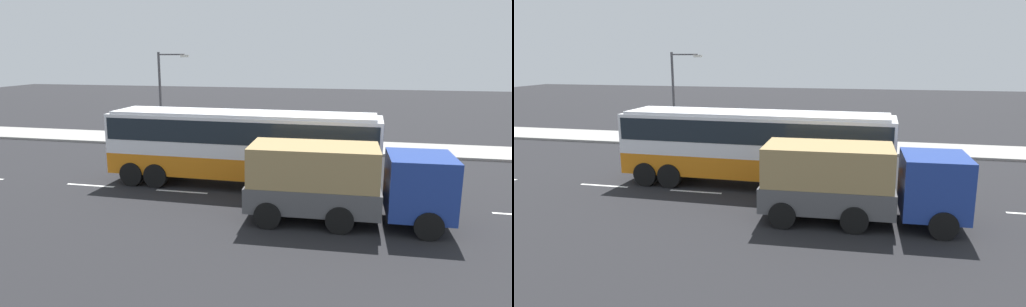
# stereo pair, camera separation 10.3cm
# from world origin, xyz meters

# --- Properties ---
(ground_plane) EXTENTS (120.00, 120.00, 0.00)m
(ground_plane) POSITION_xyz_m (0.00, 0.00, 0.00)
(ground_plane) COLOR black
(sidewalk_curb) EXTENTS (80.00, 4.00, 0.15)m
(sidewalk_curb) POSITION_xyz_m (0.00, 9.08, 0.07)
(sidewalk_curb) COLOR gray
(sidewalk_curb) RESTS_ON ground_plane
(lane_centreline) EXTENTS (47.15, 0.16, 0.01)m
(lane_centreline) POSITION_xyz_m (5.69, -2.18, 0.00)
(lane_centreline) COLOR white
(lane_centreline) RESTS_ON ground_plane
(coach_bus) EXTENTS (12.35, 2.94, 3.42)m
(coach_bus) POSITION_xyz_m (-1.78, -0.64, 2.12)
(coach_bus) COLOR orange
(coach_bus) RESTS_ON ground_plane
(cargo_truck) EXTENTS (7.21, 2.84, 2.79)m
(cargo_truck) POSITION_xyz_m (2.97, -4.35, 1.54)
(cargo_truck) COLOR navy
(cargo_truck) RESTS_ON ground_plane
(pedestrian_near_curb) EXTENTS (0.32, 0.32, 1.72)m
(pedestrian_near_curb) POSITION_xyz_m (-0.56, 9.56, 1.14)
(pedestrian_near_curb) COLOR brown
(pedestrian_near_curb) RESTS_ON sidewalk_curb
(street_lamp) EXTENTS (2.10, 0.24, 5.93)m
(street_lamp) POSITION_xyz_m (-9.10, 7.53, 3.65)
(street_lamp) COLOR #47474C
(street_lamp) RESTS_ON sidewalk_curb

